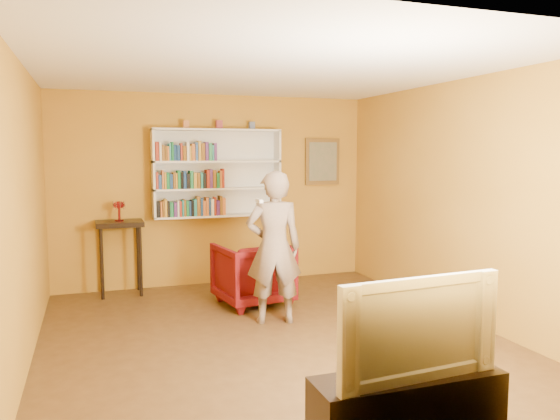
# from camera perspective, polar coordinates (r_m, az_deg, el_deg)

# --- Properties ---
(room_shell) EXTENTS (5.30, 5.80, 2.88)m
(room_shell) POSITION_cam_1_polar(r_m,az_deg,el_deg) (5.51, -1.11, -3.05)
(room_shell) COLOR #493117
(room_shell) RESTS_ON ground
(bookshelf) EXTENTS (1.80, 0.29, 1.23)m
(bookshelf) POSITION_cam_1_polar(r_m,az_deg,el_deg) (7.77, -6.64, 3.83)
(bookshelf) COLOR white
(bookshelf) RESTS_ON room_shell
(books_row_lower) EXTENTS (0.94, 0.19, 0.27)m
(books_row_lower) POSITION_cam_1_polar(r_m,az_deg,el_deg) (7.63, -9.20, 0.25)
(books_row_lower) COLOR black
(books_row_lower) RESTS_ON bookshelf
(books_row_middle) EXTENTS (0.93, 0.19, 0.27)m
(books_row_middle) POSITION_cam_1_polar(r_m,az_deg,el_deg) (7.60, -9.32, 3.10)
(books_row_middle) COLOR maroon
(books_row_middle) RESTS_ON bookshelf
(books_row_upper) EXTENTS (0.83, 0.18, 0.27)m
(books_row_upper) POSITION_cam_1_polar(r_m,az_deg,el_deg) (7.58, -9.70, 5.98)
(books_row_upper) COLOR maroon
(books_row_upper) RESTS_ON bookshelf
(ornament_left) EXTENTS (0.08, 0.08, 0.11)m
(ornament_left) POSITION_cam_1_polar(r_m,az_deg,el_deg) (7.64, -9.80, 8.80)
(ornament_left) COLOR #BC6C35
(ornament_left) RESTS_ON bookshelf
(ornament_centre) EXTENTS (0.09, 0.09, 0.12)m
(ornament_centre) POSITION_cam_1_polar(r_m,az_deg,el_deg) (7.73, -6.39, 8.86)
(ornament_centre) COLOR maroon
(ornament_centre) RESTS_ON bookshelf
(ornament_right) EXTENTS (0.08, 0.08, 0.11)m
(ornament_right) POSITION_cam_1_polar(r_m,az_deg,el_deg) (7.85, -2.97, 8.80)
(ornament_right) COLOR slate
(ornament_right) RESTS_ON bookshelf
(framed_painting) EXTENTS (0.55, 0.05, 0.70)m
(framed_painting) POSITION_cam_1_polar(r_m,az_deg,el_deg) (8.33, 4.45, 5.07)
(framed_painting) COLOR brown
(framed_painting) RESTS_ON room_shell
(console_table) EXTENTS (0.60, 0.46, 0.99)m
(console_table) POSITION_cam_1_polar(r_m,az_deg,el_deg) (7.51, -16.39, -2.41)
(console_table) COLOR black
(console_table) RESTS_ON ground
(ruby_lustre) EXTENTS (0.16, 0.16, 0.26)m
(ruby_lustre) POSITION_cam_1_polar(r_m,az_deg,el_deg) (7.47, -16.47, 0.33)
(ruby_lustre) COLOR maroon
(ruby_lustre) RESTS_ON console_table
(armchair) EXTENTS (0.94, 0.96, 0.77)m
(armchair) POSITION_cam_1_polar(r_m,az_deg,el_deg) (6.83, -2.86, -6.64)
(armchair) COLOR #4D050D
(armchair) RESTS_ON ground
(person) EXTENTS (0.68, 0.51, 1.69)m
(person) POSITION_cam_1_polar(r_m,az_deg,el_deg) (6.02, -0.65, -3.93)
(person) COLOR #7E6B5D
(person) RESTS_ON ground
(game_remote) EXTENTS (0.04, 0.15, 0.04)m
(game_remote) POSITION_cam_1_polar(r_m,az_deg,el_deg) (5.53, -2.18, 0.95)
(game_remote) COLOR white
(game_remote) RESTS_ON person
(tv_cabinet) EXTENTS (1.28, 0.38, 0.46)m
(tv_cabinet) POSITION_cam_1_polar(r_m,az_deg,el_deg) (3.86, 13.16, -19.56)
(tv_cabinet) COLOR black
(tv_cabinet) RESTS_ON ground
(television) EXTENTS (1.16, 0.23, 0.67)m
(television) POSITION_cam_1_polar(r_m,az_deg,el_deg) (3.65, 13.38, -11.58)
(television) COLOR black
(television) RESTS_ON tv_cabinet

